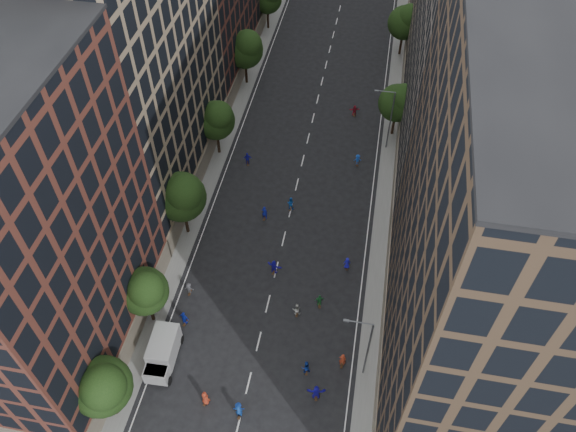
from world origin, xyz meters
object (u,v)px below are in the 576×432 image
at_px(streetlamp_near, 366,346).
at_px(cargo_van, 163,352).
at_px(skater_1, 239,411).
at_px(streetlamp_far, 389,117).
at_px(skater_2, 306,367).

bearing_deg(streetlamp_near, cargo_van, -173.57).
bearing_deg(skater_1, streetlamp_far, -107.44).
relative_size(streetlamp_near, skater_2, 5.17).
distance_m(cargo_van, skater_2, 13.81).
height_order(streetlamp_far, skater_2, streetlamp_far).
relative_size(streetlamp_far, skater_1, 4.94).
bearing_deg(cargo_van, streetlamp_far, 59.13).
distance_m(cargo_van, skater_1, 9.42).
bearing_deg(streetlamp_near, skater_1, -149.42).
distance_m(streetlamp_far, cargo_van, 40.09).
bearing_deg(streetlamp_far, skater_1, -104.97).
distance_m(streetlamp_far, skater_1, 40.79).
height_order(cargo_van, skater_1, cargo_van).
xyz_separation_m(streetlamp_far, cargo_van, (-18.96, -35.14, -3.66)).
bearing_deg(skater_2, streetlamp_near, 167.47).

